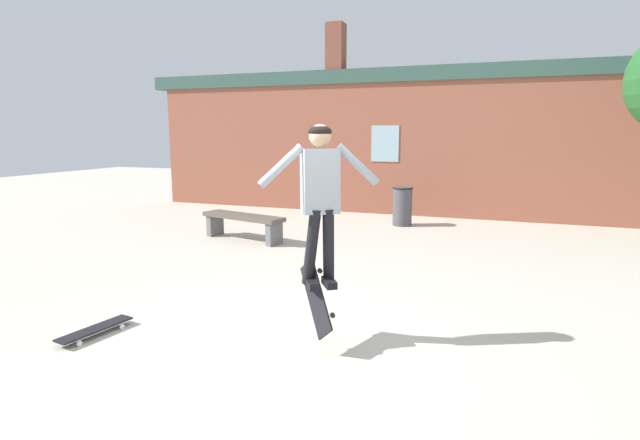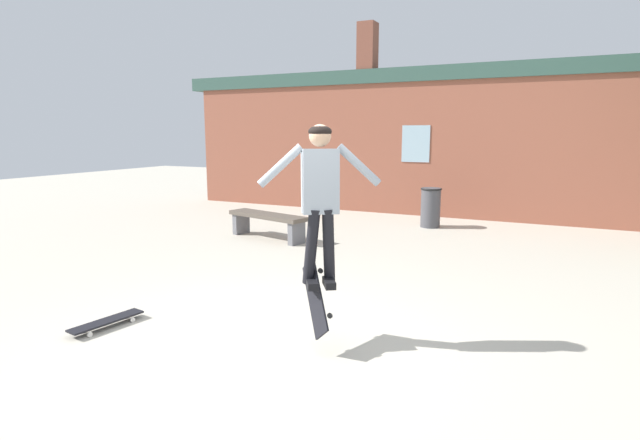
% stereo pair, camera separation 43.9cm
% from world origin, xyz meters
% --- Properties ---
extents(ground_plane, '(40.00, 40.00, 0.00)m').
position_xyz_m(ground_plane, '(0.00, 0.00, 0.00)').
color(ground_plane, beige).
extents(building_backdrop, '(15.41, 0.52, 4.81)m').
position_xyz_m(building_backdrop, '(-0.02, 8.45, 1.90)').
color(building_backdrop, '#93513D').
rests_on(building_backdrop, ground_plane).
extents(park_bench, '(1.86, 0.86, 0.50)m').
position_xyz_m(park_bench, '(-2.68, 4.23, 0.37)').
color(park_bench, brown).
rests_on(park_bench, ground_plane).
extents(trash_bin, '(0.47, 0.47, 0.87)m').
position_xyz_m(trash_bin, '(-0.08, 6.86, 0.46)').
color(trash_bin, '#47474C').
rests_on(trash_bin, ground_plane).
extents(skater, '(1.03, 0.73, 1.56)m').
position_xyz_m(skater, '(0.41, 0.22, 1.53)').
color(skater, '#9EA8B2').
extents(skateboard_flipping, '(0.52, 0.50, 0.69)m').
position_xyz_m(skateboard_flipping, '(0.40, 0.14, 0.50)').
color(skateboard_flipping, black).
extents(skateboard_resting, '(0.31, 0.83, 0.08)m').
position_xyz_m(skateboard_resting, '(-1.84, -0.42, 0.07)').
color(skateboard_resting, black).
rests_on(skateboard_resting, ground_plane).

